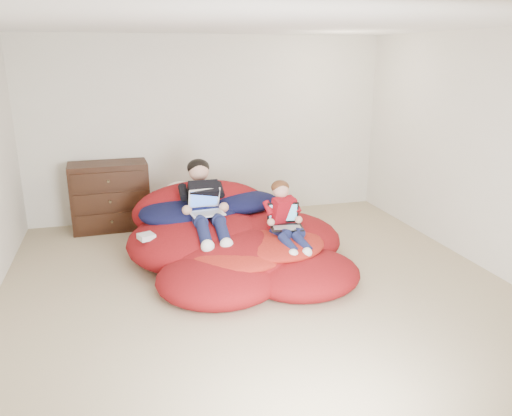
{
  "coord_description": "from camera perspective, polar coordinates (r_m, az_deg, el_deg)",
  "views": [
    {
      "loc": [
        -1.24,
        -4.39,
        2.23
      ],
      "look_at": [
        0.09,
        0.41,
        0.7
      ],
      "focal_mm": 35.0,
      "sensor_mm": 36.0,
      "label": 1
    }
  ],
  "objects": [
    {
      "name": "laptop_white",
      "position": [
        5.49,
        -5.76,
        0.17
      ],
      "size": [
        0.38,
        0.37,
        0.25
      ],
      "color": "silver",
      "rests_on": "older_boy"
    },
    {
      "name": "beanbag_pile",
      "position": [
        5.56,
        -2.61,
        -3.83
      ],
      "size": [
        2.42,
        2.43,
        0.86
      ],
      "color": "maroon",
      "rests_on": "ground"
    },
    {
      "name": "older_boy",
      "position": [
        5.58,
        -5.96,
        0.93
      ],
      "size": [
        0.34,
        1.25,
        0.74
      ],
      "color": "black",
      "rests_on": "beanbag_pile"
    },
    {
      "name": "cream_pillow",
      "position": [
        6.19,
        -8.65,
        1.81
      ],
      "size": [
        0.41,
        0.26,
        0.26
      ],
      "primitive_type": "ellipsoid",
      "color": "white",
      "rests_on": "beanbag_pile"
    },
    {
      "name": "younger_boy",
      "position": [
        5.26,
        3.34,
        -0.86
      ],
      "size": [
        0.33,
        0.79,
        0.63
      ],
      "color": "#9F0E19",
      "rests_on": "beanbag_pile"
    },
    {
      "name": "power_adapter",
      "position": [
        5.32,
        -12.42,
        -3.22
      ],
      "size": [
        0.2,
        0.2,
        0.06
      ],
      "primitive_type": "cube",
      "rotation": [
        0.0,
        0.0,
        0.35
      ],
      "color": "silver",
      "rests_on": "beanbag_pile"
    },
    {
      "name": "laptop_black",
      "position": [
        5.27,
        3.34,
        -1.48
      ],
      "size": [
        0.37,
        0.33,
        0.25
      ],
      "color": "black",
      "rests_on": "younger_boy"
    },
    {
      "name": "dresser",
      "position": [
        6.86,
        -16.33,
        1.32
      ],
      "size": [
        1.01,
        0.58,
        0.89
      ],
      "color": "black",
      "rests_on": "ground"
    },
    {
      "name": "room_shell",
      "position": [
        4.98,
        0.23,
        -6.7
      ],
      "size": [
        5.1,
        5.1,
        2.77
      ],
      "color": "tan",
      "rests_on": "ground"
    }
  ]
}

